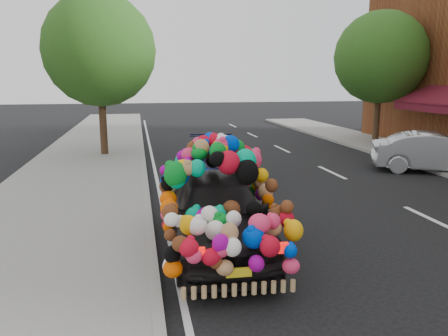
# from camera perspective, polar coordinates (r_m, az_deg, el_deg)

# --- Properties ---
(ground) EXTENTS (100.00, 100.00, 0.00)m
(ground) POSITION_cam_1_polar(r_m,az_deg,el_deg) (8.75, 6.17, -8.26)
(ground) COLOR black
(ground) RESTS_ON ground
(sidewalk) EXTENTS (4.00, 60.00, 0.12)m
(sidewalk) POSITION_cam_1_polar(r_m,az_deg,el_deg) (8.55, -22.92, -9.18)
(sidewalk) COLOR gray
(sidewalk) RESTS_ON ground
(kerb) EXTENTS (0.15, 60.00, 0.13)m
(kerb) POSITION_cam_1_polar(r_m,az_deg,el_deg) (8.36, -9.58, -8.84)
(kerb) COLOR gray
(kerb) RESTS_ON ground
(lane_markings) EXTENTS (6.00, 50.00, 0.01)m
(lane_markings) POSITION_cam_1_polar(r_m,az_deg,el_deg) (10.37, 25.64, -6.15)
(lane_markings) COLOR silver
(lane_markings) RESTS_ON ground
(tree_near_sidewalk) EXTENTS (4.20, 4.20, 6.13)m
(tree_near_sidewalk) POSITION_cam_1_polar(r_m,az_deg,el_deg) (17.43, -16.00, 14.58)
(tree_near_sidewalk) COLOR #332114
(tree_near_sidewalk) RESTS_ON ground
(tree_far_b) EXTENTS (4.00, 4.00, 5.90)m
(tree_far_b) POSITION_cam_1_polar(r_m,az_deg,el_deg) (20.73, 19.78, 13.42)
(tree_far_b) COLOR #332114
(tree_far_b) RESTS_ON ground
(plush_art_car) EXTENTS (2.14, 4.28, 2.02)m
(plush_art_car) POSITION_cam_1_polar(r_m,az_deg,el_deg) (7.54, -0.95, -3.26)
(plush_art_car) COLOR black
(plush_art_car) RESTS_ON ground
(navy_sedan) EXTENTS (2.13, 4.32, 1.21)m
(navy_sedan) POSITION_cam_1_polar(r_m,az_deg,el_deg) (12.76, -1.16, 0.89)
(navy_sedan) COLOR black
(navy_sedan) RESTS_ON ground
(silver_hatchback) EXTENTS (4.11, 2.92, 1.29)m
(silver_hatchback) POSITION_cam_1_polar(r_m,az_deg,el_deg) (15.63, 25.91, 1.84)
(silver_hatchback) COLOR #A6A8AE
(silver_hatchback) RESTS_ON ground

